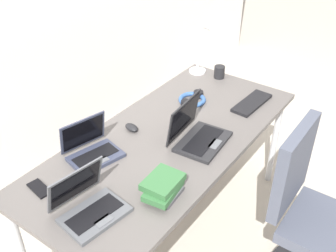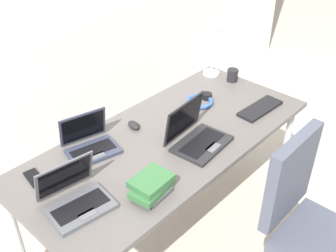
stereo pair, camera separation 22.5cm
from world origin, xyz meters
TOP-DOWN VIEW (x-y plane):
  - ground_plane at (0.00, 0.00)m, footprint 12.00×12.00m
  - wall_back at (-0.00, 1.10)m, footprint 6.00×0.13m
  - desk at (0.00, 0.00)m, footprint 1.80×0.80m
  - desk_lamp at (0.80, 0.28)m, footprint 0.12×0.18m
  - laptop_near_mouse at (-0.37, 0.23)m, footprint 0.31×0.28m
  - laptop_near_lamp at (0.07, -0.15)m, footprint 0.34×0.29m
  - laptop_front_right at (-0.67, -0.05)m, footprint 0.32×0.29m
  - external_keyboard at (0.61, -0.22)m, footprint 0.34×0.14m
  - computer_mouse at (-0.06, 0.22)m, footprint 0.07×0.11m
  - cell_phone at (-0.71, 0.25)m, footprint 0.09×0.14m
  - headphones at (0.42, 0.11)m, footprint 0.21×0.18m
  - book_stack at (-0.39, -0.25)m, footprint 0.22×0.17m
  - coffee_mug at (0.82, 0.14)m, footprint 0.11×0.08m
  - office_chair at (0.18, -0.84)m, footprint 0.52×0.54m

SIDE VIEW (x-z plane):
  - ground_plane at x=0.00m, z-range 0.00..0.00m
  - office_chair at x=0.18m, z-range -0.09..0.88m
  - desk at x=0.00m, z-range 0.31..1.05m
  - cell_phone at x=-0.71m, z-range 0.74..0.75m
  - external_keyboard at x=0.61m, z-range 0.74..0.76m
  - headphones at x=0.42m, z-range 0.74..0.78m
  - computer_mouse at x=-0.06m, z-range 0.74..0.77m
  - laptop_near_mouse at x=-0.37m, z-range 0.68..0.88m
  - laptop_front_right at x=-0.67m, z-range 0.68..0.89m
  - coffee_mug at x=0.82m, z-range 0.74..0.83m
  - book_stack at x=-0.39m, z-range 0.74..0.83m
  - laptop_near_lamp at x=0.07m, z-range 0.67..0.91m
  - desk_lamp at x=0.80m, z-range 0.74..1.14m
  - wall_back at x=0.00m, z-range 0.00..2.60m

